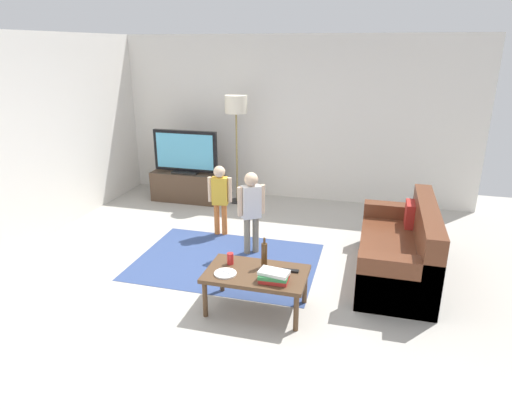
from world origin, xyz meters
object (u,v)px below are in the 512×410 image
at_px(child_center, 251,206).
at_px(bottle, 264,255).
at_px(coffee_table, 256,276).
at_px(child_near_tv, 220,194).
at_px(plate, 225,273).
at_px(tv_stand, 188,187).
at_px(tv, 185,152).
at_px(floor_lamp, 236,110).
at_px(book_stack, 274,276).
at_px(soda_can, 230,259).
at_px(couch, 403,253).
at_px(tv_remote, 290,271).

distance_m(child_center, bottle, 1.23).
bearing_deg(coffee_table, child_center, 107.83).
height_order(child_near_tv, child_center, child_center).
height_order(bottle, plate, bottle).
distance_m(tv_stand, tv, 0.60).
bearing_deg(child_near_tv, coffee_table, -60.31).
distance_m(floor_lamp, coffee_table, 3.54).
height_order(book_stack, soda_can, soda_can).
xyz_separation_m(child_near_tv, plate, (0.70, -1.85, -0.17)).
relative_size(tv_stand, book_stack, 4.02).
bearing_deg(child_near_tv, plate, -69.11).
bearing_deg(tv_stand, bottle, -54.07).
distance_m(tv, book_stack, 3.82).
bearing_deg(plate, couch, 35.88).
xyz_separation_m(book_stack, plate, (-0.49, 0.01, -0.04)).
distance_m(floor_lamp, bottle, 3.39).
height_order(tv_stand, tv, tv).
xyz_separation_m(child_center, bottle, (0.46, -1.14, -0.09)).
distance_m(coffee_table, soda_can, 0.33).
bearing_deg(tv, book_stack, -54.16).
distance_m(book_stack, tv_remote, 0.26).
relative_size(child_center, book_stack, 3.58).
height_order(tv_stand, plate, tv_stand).
bearing_deg(book_stack, floor_lamp, 113.08).
xyz_separation_m(couch, soda_can, (-1.73, -1.02, 0.19)).
distance_m(couch, coffee_table, 1.82).
height_order(book_stack, bottle, bottle).
height_order(tv_stand, child_near_tv, child_near_tv).
bearing_deg(couch, child_near_tv, 165.95).
distance_m(child_near_tv, soda_can, 1.77).
xyz_separation_m(child_center, book_stack, (0.61, -1.39, -0.17)).
height_order(floor_lamp, child_center, floor_lamp).
bearing_deg(tv, floor_lamp, 11.64).
xyz_separation_m(floor_lamp, coffee_table, (1.18, -3.13, -1.17)).
xyz_separation_m(couch, floor_lamp, (-2.61, 2.01, 1.25)).
distance_m(floor_lamp, plate, 3.55).
bearing_deg(floor_lamp, tv, -168.36).
bearing_deg(bottle, plate, -143.95).
bearing_deg(tv, soda_can, -58.94).
height_order(child_near_tv, tv_remote, child_near_tv).
bearing_deg(plate, bottle, 36.05).
height_order(coffee_table, soda_can, soda_can).
bearing_deg(child_center, bottle, -68.24).
relative_size(tv_stand, child_near_tv, 1.21).
bearing_deg(tv, child_center, -46.36).
relative_size(soda_can, plate, 0.55).
height_order(tv, child_center, tv).
height_order(child_center, soda_can, child_center).
distance_m(tv, child_near_tv, 1.62).
relative_size(floor_lamp, book_stack, 5.96).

